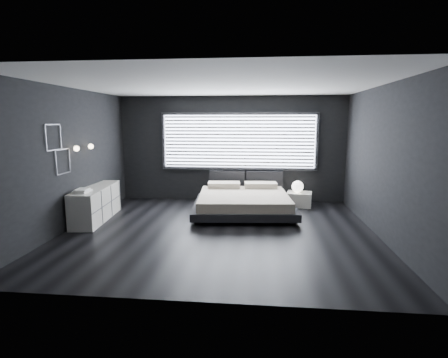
# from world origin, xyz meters

# --- Properties ---
(room) EXTENTS (6.04, 6.00, 2.80)m
(room) POSITION_xyz_m (0.00, 0.00, 1.40)
(room) COLOR black
(room) RESTS_ON ground
(window) EXTENTS (4.14, 0.09, 1.52)m
(window) POSITION_xyz_m (0.20, 2.70, 1.61)
(window) COLOR white
(window) RESTS_ON ground
(headboard) EXTENTS (1.96, 0.16, 0.52)m
(headboard) POSITION_xyz_m (0.40, 2.64, 0.57)
(headboard) COLOR black
(headboard) RESTS_ON ground
(sconce_near) EXTENTS (0.18, 0.11, 0.11)m
(sconce_near) POSITION_xyz_m (-2.88, 0.05, 1.60)
(sconce_near) COLOR silver
(sconce_near) RESTS_ON ground
(sconce_far) EXTENTS (0.18, 0.11, 0.11)m
(sconce_far) POSITION_xyz_m (-2.88, 0.65, 1.60)
(sconce_far) COLOR silver
(sconce_far) RESTS_ON ground
(wall_art_upper) EXTENTS (0.01, 0.48, 0.48)m
(wall_art_upper) POSITION_xyz_m (-2.98, -0.55, 1.85)
(wall_art_upper) COLOR #47474C
(wall_art_upper) RESTS_ON ground
(wall_art_lower) EXTENTS (0.01, 0.48, 0.48)m
(wall_art_lower) POSITION_xyz_m (-2.98, -0.30, 1.38)
(wall_art_lower) COLOR #47474C
(wall_art_lower) RESTS_ON ground
(bed) EXTENTS (2.47, 2.38, 0.59)m
(bed) POSITION_xyz_m (0.40, 1.46, 0.28)
(bed) COLOR black
(bed) RESTS_ON ground
(nightstand) EXTENTS (0.69, 0.61, 0.36)m
(nightstand) POSITION_xyz_m (1.78, 2.25, 0.18)
(nightstand) COLOR silver
(nightstand) RESTS_ON ground
(orb_lamp) EXTENTS (0.29, 0.29, 0.29)m
(orb_lamp) POSITION_xyz_m (1.73, 2.27, 0.50)
(orb_lamp) COLOR white
(orb_lamp) RESTS_ON nightstand
(dresser) EXTENTS (0.68, 1.85, 0.72)m
(dresser) POSITION_xyz_m (-2.78, 0.53, 0.36)
(dresser) COLOR silver
(dresser) RESTS_ON ground
(book_stack) EXTENTS (0.27, 0.36, 0.07)m
(book_stack) POSITION_xyz_m (-2.78, -0.03, 0.76)
(book_stack) COLOR silver
(book_stack) RESTS_ON dresser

